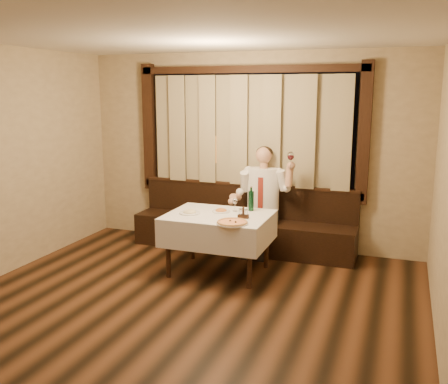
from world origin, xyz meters
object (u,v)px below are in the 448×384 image
(dining_table, at_px, (219,222))
(seated_man, at_px, (262,193))
(pizza, at_px, (232,222))
(pasta_cream, at_px, (190,211))
(pasta_red, at_px, (221,209))
(green_bottle, at_px, (251,200))
(banquette, at_px, (243,228))
(cruet_caddy, at_px, (243,214))

(dining_table, xyz_separation_m, seated_man, (0.30, 0.93, 0.21))
(pizza, relative_size, pasta_cream, 1.43)
(pasta_red, distance_m, green_bottle, 0.40)
(pizza, relative_size, seated_man, 0.25)
(pasta_red, bearing_deg, banquette, 89.00)
(banquette, height_order, green_bottle, green_bottle)
(banquette, relative_size, cruet_caddy, 23.28)
(banquette, bearing_deg, pizza, -77.53)
(banquette, relative_size, green_bottle, 10.22)
(dining_table, distance_m, pizza, 0.49)
(pasta_cream, distance_m, green_bottle, 0.79)
(banquette, xyz_separation_m, pizza, (0.31, -1.39, 0.46))
(banquette, distance_m, pizza, 1.50)
(seated_man, bearing_deg, pasta_red, -111.42)
(banquette, height_order, pizza, banquette)
(pasta_cream, xyz_separation_m, cruet_caddy, (0.69, 0.02, 0.01))
(dining_table, bearing_deg, pasta_red, 96.61)
(pasta_red, bearing_deg, green_bottle, 28.71)
(cruet_caddy, relative_size, seated_man, 0.09)
(green_bottle, height_order, seated_man, seated_man)
(pizza, height_order, green_bottle, green_bottle)
(pasta_red, relative_size, cruet_caddy, 1.69)
(pasta_cream, distance_m, seated_man, 1.21)
(pasta_cream, bearing_deg, seated_man, 57.67)
(banquette, distance_m, cruet_caddy, 1.25)
(cruet_caddy, bearing_deg, green_bottle, 88.62)
(pizza, xyz_separation_m, pasta_cream, (-0.66, 0.27, 0.02))
(green_bottle, bearing_deg, banquette, 114.65)
(pizza, height_order, seated_man, seated_man)
(banquette, relative_size, pasta_cream, 12.27)
(green_bottle, bearing_deg, pizza, -91.36)
(cruet_caddy, height_order, seated_man, seated_man)
(pizza, xyz_separation_m, pasta_red, (-0.32, 0.50, 0.02))
(cruet_caddy, bearing_deg, pasta_cream, 176.60)
(pasta_red, xyz_separation_m, cruet_caddy, (0.36, -0.21, 0.02))
(dining_table, height_order, cruet_caddy, cruet_caddy)
(banquette, bearing_deg, seated_man, -17.05)
(banquette, relative_size, dining_table, 2.52)
(seated_man, bearing_deg, dining_table, -107.72)
(pasta_red, relative_size, green_bottle, 0.74)
(pizza, distance_m, pasta_cream, 0.71)
(banquette, relative_size, pizza, 8.56)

